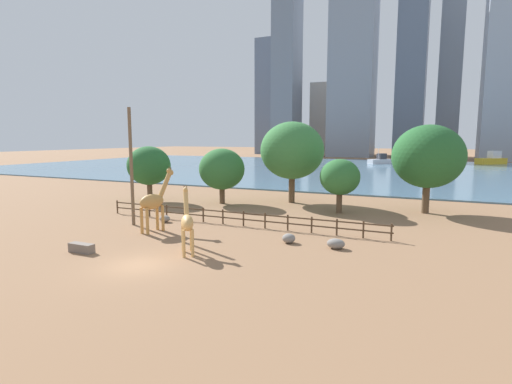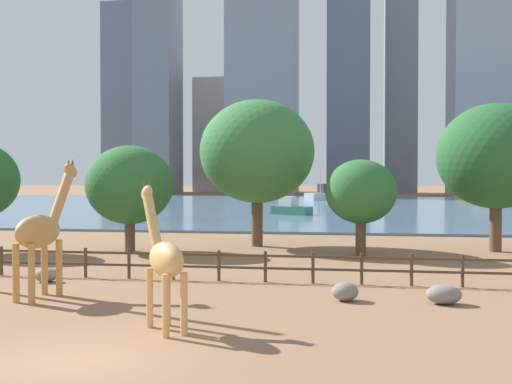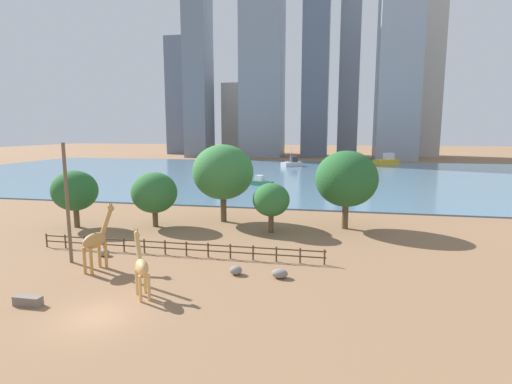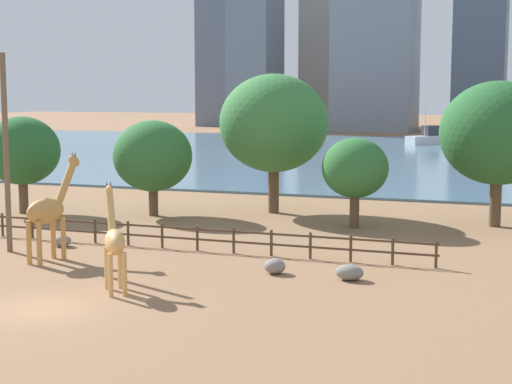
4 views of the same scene
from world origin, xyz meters
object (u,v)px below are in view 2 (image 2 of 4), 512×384
(tree_center_broad, at_px, (257,152))
(boat_tug, at_px, (291,208))
(giraffe_tall, at_px, (164,259))
(tree_left_large, at_px, (130,185))
(boulder_by_pole, at_px, (444,294))
(tree_right_tall, at_px, (361,192))
(giraffe_companion, at_px, (42,231))
(boulder_near_fence, at_px, (345,291))
(tree_right_small, at_px, (496,156))
(boulder_small, at_px, (46,275))
(boat_ferry, at_px, (479,192))
(boat_sailboat, at_px, (322,195))

(tree_center_broad, relative_size, boat_tug, 1.93)
(giraffe_tall, xyz_separation_m, tree_left_large, (-7.74, 18.34, 1.85))
(boulder_by_pole, height_order, tree_right_tall, tree_right_tall)
(giraffe_companion, bearing_deg, boulder_near_fence, -75.31)
(boulder_by_pole, height_order, tree_left_large, tree_left_large)
(tree_left_large, bearing_deg, giraffe_tall, -67.12)
(tree_right_small, height_order, boat_tug, tree_right_small)
(tree_center_broad, xyz_separation_m, tree_right_tall, (6.45, -4.09, -2.42))
(boulder_small, height_order, tree_right_small, tree_right_small)
(boulder_near_fence, xyz_separation_m, tree_left_large, (-12.82, 13.19, 3.58))
(giraffe_tall, xyz_separation_m, giraffe_companion, (-5.85, 4.01, 0.39))
(boat_ferry, relative_size, boat_tug, 1.74)
(boulder_by_pole, distance_m, tree_left_large, 21.24)
(boulder_by_pole, xyz_separation_m, boat_ferry, (19.58, 101.94, 1.11))
(giraffe_companion, bearing_deg, boat_ferry, -9.47)
(giraffe_companion, height_order, boulder_small, giraffe_companion)
(tree_right_tall, bearing_deg, boulder_small, -140.31)
(boat_tug, bearing_deg, tree_left_large, -72.35)
(giraffe_companion, distance_m, boat_ferry, 108.45)
(giraffe_companion, relative_size, tree_right_small, 0.59)
(tree_center_broad, bearing_deg, giraffe_companion, -105.64)
(boulder_small, distance_m, boat_tug, 45.87)
(giraffe_companion, height_order, tree_right_tall, tree_right_tall)
(giraffe_tall, height_order, tree_left_large, tree_left_large)
(tree_left_large, xyz_separation_m, boat_ferry, (35.79, 88.68, -2.46))
(boulder_near_fence, height_order, boat_tug, boat_tug)
(boat_ferry, height_order, boat_tug, boat_ferry)
(tree_center_broad, height_order, tree_right_tall, tree_center_broad)
(giraffe_companion, bearing_deg, boulder_small, 33.71)
(giraffe_tall, relative_size, tree_right_tall, 0.80)
(boat_tug, bearing_deg, boulder_near_fence, -54.34)
(tree_right_tall, distance_m, boat_ferry, 91.65)
(boat_tug, bearing_deg, boat_ferry, 88.73)
(boulder_near_fence, xyz_separation_m, tree_center_broad, (-5.83, 17.10, 5.65))
(boulder_small, relative_size, tree_right_tall, 0.18)
(boat_sailboat, xyz_separation_m, boat_tug, (-1.26, -43.08, -0.31))
(boulder_small, distance_m, boat_ferry, 105.83)
(tree_right_tall, bearing_deg, tree_left_large, 179.26)
(giraffe_tall, bearing_deg, giraffe_companion, 18.82)
(boulder_by_pole, relative_size, tree_right_small, 0.14)
(boat_ferry, bearing_deg, tree_left_large, 27.81)
(tree_right_tall, height_order, boat_tug, tree_right_tall)
(boulder_near_fence, xyz_separation_m, tree_right_tall, (0.63, 13.02, 3.23))
(giraffe_companion, xyz_separation_m, tree_center_broad, (5.11, 18.24, 3.54))
(boulder_near_fence, height_order, tree_left_large, tree_left_large)
(boulder_near_fence, distance_m, boulder_small, 12.65)
(giraffe_tall, bearing_deg, tree_right_small, -68.94)
(tree_center_broad, height_order, boat_sailboat, tree_center_broad)
(tree_right_tall, bearing_deg, giraffe_tall, -107.45)
(boulder_small, bearing_deg, tree_center_broad, 66.06)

